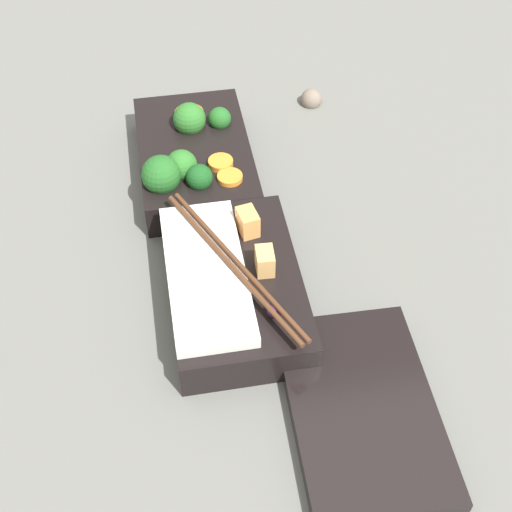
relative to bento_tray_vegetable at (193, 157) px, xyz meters
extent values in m
plane|color=slate|center=(0.10, 0.03, -0.03)|extent=(3.00, 3.00, 0.00)
cube|color=black|center=(0.00, 0.00, -0.01)|extent=(0.20, 0.12, 0.04)
sphere|color=#19511E|center=(0.06, 0.00, 0.02)|extent=(0.03, 0.03, 0.03)
sphere|color=#236023|center=(-0.04, 0.04, 0.02)|extent=(0.03, 0.03, 0.03)
sphere|color=#2D7028|center=(-0.04, 0.00, 0.02)|extent=(0.04, 0.04, 0.04)
sphere|color=#2D7028|center=(0.04, -0.02, 0.02)|extent=(0.03, 0.03, 0.03)
sphere|color=#236023|center=(0.05, -0.04, 0.03)|extent=(0.04, 0.04, 0.04)
cylinder|color=orange|center=(0.06, 0.03, 0.02)|extent=(0.04, 0.04, 0.01)
cylinder|color=orange|center=(0.04, 0.03, 0.02)|extent=(0.04, 0.04, 0.01)
cylinder|color=orange|center=(-0.06, 0.00, 0.02)|extent=(0.05, 0.05, 0.01)
cube|color=black|center=(0.19, 0.02, -0.01)|extent=(0.20, 0.12, 0.04)
cube|color=white|center=(0.19, -0.01, 0.02)|extent=(0.18, 0.07, 0.01)
cube|color=#F4A356|center=(0.14, 0.04, 0.03)|extent=(0.03, 0.02, 0.03)
cube|color=#EAB266|center=(0.19, 0.05, 0.03)|extent=(0.02, 0.02, 0.02)
sphere|color=#381942|center=(0.25, 0.05, 0.02)|extent=(0.01, 0.01, 0.01)
cylinder|color=#56331E|center=(0.20, 0.01, 0.03)|extent=(0.20, 0.10, 0.01)
cylinder|color=#56331E|center=(0.19, 0.02, 0.03)|extent=(0.20, 0.10, 0.01)
cube|color=black|center=(0.34, 0.11, -0.02)|extent=(0.20, 0.13, 0.02)
sphere|color=#7A6B5B|center=(-0.11, 0.16, -0.02)|extent=(0.03, 0.03, 0.03)
camera|label=1|loc=(0.63, -0.04, 0.52)|focal=50.00mm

